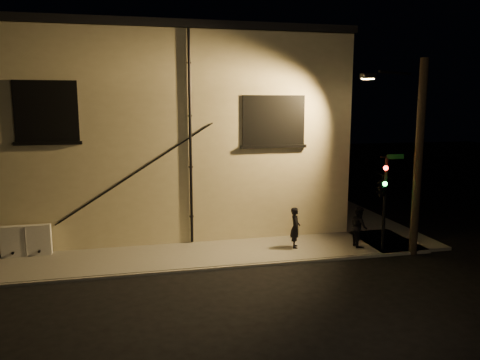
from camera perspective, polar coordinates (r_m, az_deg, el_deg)
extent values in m
plane|color=black|center=(16.77, 1.65, -10.47)|extent=(90.00, 90.00, 0.00)
cube|color=slate|center=(17.71, -9.17, -9.30)|extent=(20.00, 3.00, 0.12)
cube|color=slate|center=(26.14, 11.07, -3.23)|extent=(3.00, 16.00, 0.12)
cube|color=beige|center=(24.32, -10.65, 5.83)|extent=(16.00, 12.00, 8.50)
cube|color=black|center=(24.45, -10.97, 16.17)|extent=(16.20, 12.20, 0.30)
cube|color=black|center=(18.48, -22.53, 7.76)|extent=(2.20, 0.10, 2.20)
cube|color=black|center=(18.50, -22.52, 7.76)|extent=(1.98, 0.05, 1.98)
cube|color=black|center=(19.09, 4.13, 7.28)|extent=(2.60, 0.10, 2.00)
cube|color=#A5B28C|center=(19.10, 4.12, 7.28)|extent=(2.38, 0.05, 1.78)
cylinder|color=black|center=(18.36, -6.07, 5.01)|extent=(0.11, 0.11, 8.30)
cylinder|color=black|center=(18.40, -12.83, 0.73)|extent=(5.96, 0.04, 3.75)
cylinder|color=black|center=(18.40, -12.46, 0.93)|extent=(5.96, 0.04, 3.75)
cube|color=white|center=(19.05, -24.59, -6.72)|extent=(1.73, 0.29, 1.14)
imported|color=black|center=(18.35, 6.76, -5.78)|extent=(0.53, 0.66, 1.59)
imported|color=black|center=(18.98, 14.29, -5.52)|extent=(0.66, 0.81, 1.58)
cylinder|color=black|center=(18.59, 17.20, -2.87)|extent=(0.12, 0.12, 3.53)
imported|color=black|center=(18.24, 16.90, -0.68)|extent=(0.83, 2.17, 0.86)
sphere|color=#FF140C|center=(17.99, 17.35, 1.40)|extent=(0.17, 0.17, 0.17)
sphere|color=#14FF3F|center=(18.08, 17.26, -0.44)|extent=(0.17, 0.17, 0.17)
cube|color=#0C4C1E|center=(18.48, 18.41, 2.72)|extent=(0.70, 0.03, 0.18)
cylinder|color=black|center=(18.47, 20.93, 2.39)|extent=(0.30, 0.30, 7.29)
cylinder|color=black|center=(18.42, 18.43, 12.31)|extent=(1.85, 1.01, 0.10)
cube|color=black|center=(18.50, 15.34, 12.12)|extent=(0.55, 0.28, 0.18)
cube|color=#FFC672|center=(18.49, 15.33, 11.81)|extent=(0.42, 0.20, 0.04)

